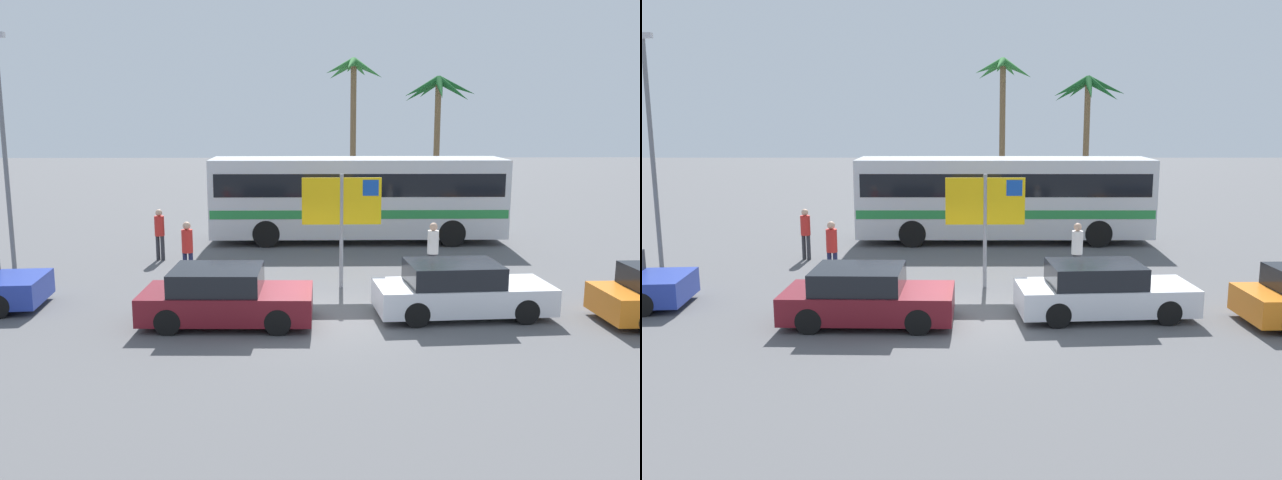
# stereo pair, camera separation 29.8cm
# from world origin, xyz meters

# --- Properties ---
(ground) EXTENTS (120.00, 120.00, 0.00)m
(ground) POSITION_xyz_m (0.00, 0.00, 0.00)
(ground) COLOR #565659
(bus_front_coach) EXTENTS (11.01, 2.63, 3.17)m
(bus_front_coach) POSITION_xyz_m (1.80, 9.84, 1.78)
(bus_front_coach) COLOR silver
(bus_front_coach) RESTS_ON ground
(ferry_sign) EXTENTS (2.20, 0.11, 3.20)m
(ferry_sign) POSITION_xyz_m (0.89, 2.82, 2.33)
(ferry_sign) COLOR gray
(ferry_sign) RESTS_ON ground
(car_white) EXTENTS (4.29, 2.00, 1.32)m
(car_white) POSITION_xyz_m (3.57, 0.02, 0.64)
(car_white) COLOR silver
(car_white) RESTS_ON ground
(car_maroon) EXTENTS (3.97, 1.96, 1.32)m
(car_maroon) POSITION_xyz_m (-2.02, -0.46, 0.64)
(car_maroon) COLOR maroon
(car_maroon) RESTS_ON ground
(pedestrian_near_sign) EXTENTS (0.32, 0.32, 1.76)m
(pedestrian_near_sign) POSITION_xyz_m (-3.60, 3.62, 1.04)
(pedestrian_near_sign) COLOR #1E2347
(pedestrian_near_sign) RESTS_ON ground
(pedestrian_crossing_lot) EXTENTS (0.32, 0.32, 1.72)m
(pedestrian_crossing_lot) POSITION_xyz_m (-5.02, 6.49, 1.01)
(pedestrian_crossing_lot) COLOR #2D2D33
(pedestrian_crossing_lot) RESTS_ON ground
(pedestrian_by_bus) EXTENTS (0.32, 0.32, 1.76)m
(pedestrian_by_bus) POSITION_xyz_m (3.52, 3.33, 1.04)
(pedestrian_by_bus) COLOR #2D2D33
(pedestrian_by_bus) RESTS_ON ground
(lamp_post_right_side) EXTENTS (0.56, 0.20, 7.22)m
(lamp_post_right_side) POSITION_xyz_m (-9.40, 5.33, 3.94)
(lamp_post_right_side) COLOR slate
(lamp_post_right_side) RESTS_ON ground
(palm_tree_seaside) EXTENTS (3.29, 3.49, 7.81)m
(palm_tree_seaside) POSITION_xyz_m (2.41, 21.53, 6.40)
(palm_tree_seaside) COLOR brown
(palm_tree_seaside) RESTS_ON ground
(palm_tree_inland) EXTENTS (4.03, 3.90, 6.81)m
(palm_tree_inland) POSITION_xyz_m (6.86, 20.67, 5.60)
(palm_tree_inland) COLOR brown
(palm_tree_inland) RESTS_ON ground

